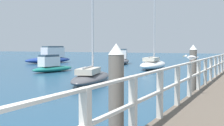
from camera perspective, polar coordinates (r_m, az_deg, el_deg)
The scene contains 9 objects.
pier_railing at distance 14.43m, azimuth 18.14°, elevation -0.56°, with size 0.12×25.44×1.08m.
dock_piling_near at distance 5.51m, azimuth 0.80°, elevation -6.99°, with size 0.29×0.29×2.06m.
dock_piling_far at distance 12.32m, azimuth 15.01°, elevation -1.39°, with size 0.29×0.29×2.06m.
seagull_foreground at distance 9.99m, azimuth 14.71°, elevation 1.01°, with size 0.47×0.23×0.21m.
boat_1 at distance 33.48m, azimuth 1.99°, elevation 0.78°, with size 2.82×4.87×1.67m.
boat_2 at distance 36.01m, azimuth -11.63°, elevation 1.05°, with size 3.74×6.50×1.97m.
boat_4 at distance 16.23m, azimuth -3.94°, elevation -2.60°, with size 2.89×5.56×6.18m.
boat_5 at distance 26.33m, azimuth 7.76°, elevation -0.19°, with size 2.19×5.77×7.58m.
boat_6 at distance 23.64m, azimuth -11.29°, elevation -0.60°, with size 1.81×4.15×1.34m.
Camera 1 is at (0.64, -0.81, 2.02)m, focal length 48.50 mm.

